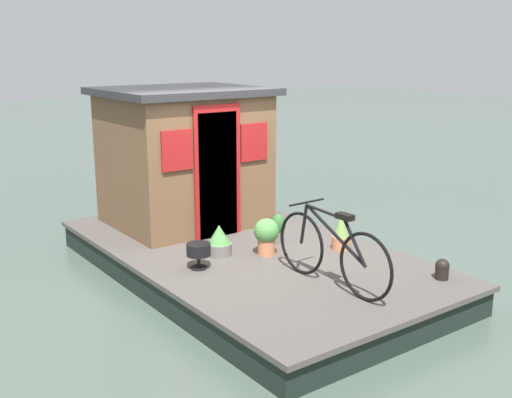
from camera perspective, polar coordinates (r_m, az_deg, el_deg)
name	(u,v)px	position (r m, az deg, el deg)	size (l,w,h in m)	color
ground_plane	(247,275)	(8.13, -0.84, -7.05)	(60.00, 60.00, 0.00)	#47564C
houseboat_deck	(247,262)	(8.07, -0.84, -5.82)	(5.36, 2.99, 0.37)	#4C4742
houseboat_cabin	(184,156)	(9.06, -6.62, 3.97)	(1.96, 2.22, 1.97)	brown
bicycle	(332,251)	(6.72, 6.98, -4.78)	(1.71, 0.50, 0.87)	black
potted_plant_fern	(341,230)	(8.00, 7.86, -2.86)	(0.24, 0.24, 0.53)	#C6754C
potted_plant_rosemary	(219,241)	(7.74, -3.41, -3.85)	(0.31, 0.31, 0.39)	slate
potted_plant_geranium	(278,228)	(8.16, 2.04, -2.71)	(0.20, 0.20, 0.40)	slate
potted_plant_succulent	(266,235)	(7.70, 0.96, -3.30)	(0.31, 0.31, 0.47)	#C6754C
charcoal_grill	(199,251)	(7.28, -5.31, -4.77)	(0.29, 0.29, 0.31)	black
mooring_bollard	(442,269)	(7.26, 16.76, -6.18)	(0.16, 0.16, 0.24)	black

